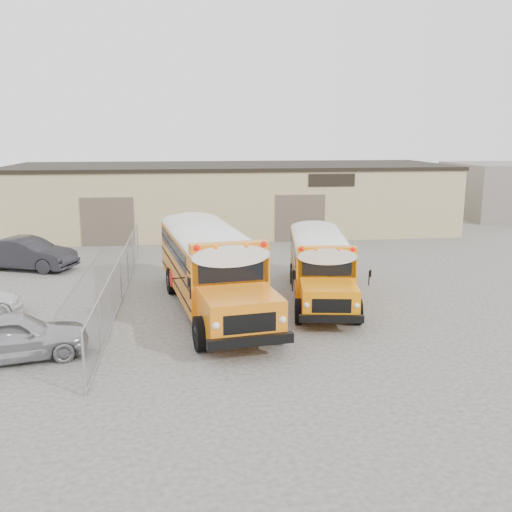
{
  "coord_description": "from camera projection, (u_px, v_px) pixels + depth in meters",
  "views": [
    {
      "loc": [
        -3.26,
        -20.4,
        6.81
      ],
      "look_at": [
        -0.27,
        3.56,
        1.6
      ],
      "focal_mm": 40.0,
      "sensor_mm": 36.0,
      "label": 1
    }
  ],
  "objects": [
    {
      "name": "ground",
      "position": [
        275.0,
        317.0,
        21.62
      ],
      "size": [
        120.0,
        120.0,
        0.0
      ],
      "primitive_type": "plane",
      "color": "#44413E",
      "rests_on": "ground"
    },
    {
      "name": "tarp_bundle",
      "position": [
        340.0,
        303.0,
        21.05
      ],
      "size": [
        0.97,
        0.97,
        1.33
      ],
      "color": "black",
      "rests_on": "ground"
    },
    {
      "name": "chainlink_fence",
      "position": [
        121.0,
        279.0,
        23.61
      ],
      "size": [
        0.07,
        18.07,
        1.81
      ],
      "color": "#989BA1",
      "rests_on": "ground"
    },
    {
      "name": "car_dark",
      "position": [
        27.0,
        254.0,
        28.94
      ],
      "size": [
        5.28,
        3.37,
        1.64
      ],
      "primitive_type": "imported",
      "rotation": [
        0.0,
        0.0,
        1.21
      ],
      "color": "black",
      "rests_on": "ground"
    },
    {
      "name": "warehouse",
      "position": [
        231.0,
        197.0,
        40.51
      ],
      "size": [
        30.2,
        10.2,
        4.67
      ],
      "color": "#CEB87F",
      "rests_on": "ground"
    },
    {
      "name": "car_silver",
      "position": [
        12.0,
        336.0,
        17.36
      ],
      "size": [
        4.76,
        2.75,
        1.52
      ],
      "primitive_type": "imported",
      "rotation": [
        0.0,
        0.0,
        1.8
      ],
      "color": "#A9A9AE",
      "rests_on": "ground"
    },
    {
      "name": "school_bus_right",
      "position": [
        311.0,
        236.0,
        29.65
      ],
      "size": [
        3.6,
        9.42,
        2.69
      ],
      "color": "orange",
      "rests_on": "ground"
    },
    {
      "name": "school_bus_left",
      "position": [
        185.0,
        233.0,
        28.84
      ],
      "size": [
        4.33,
        11.38,
        3.25
      ],
      "color": "orange",
      "rests_on": "ground"
    }
  ]
}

